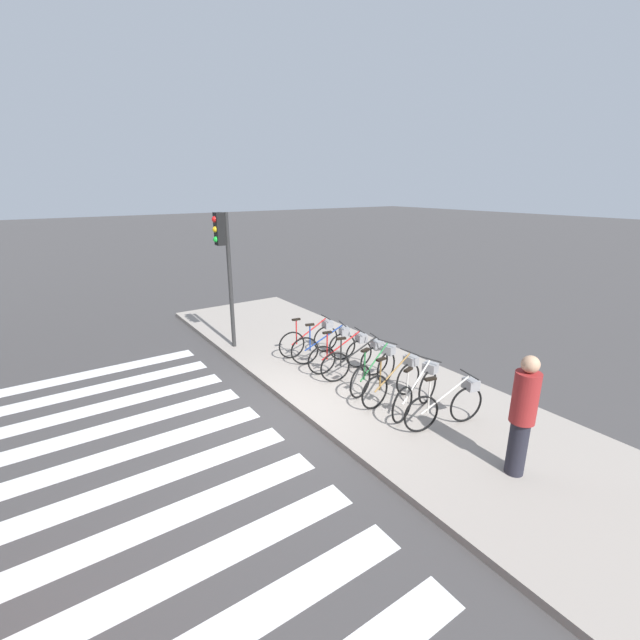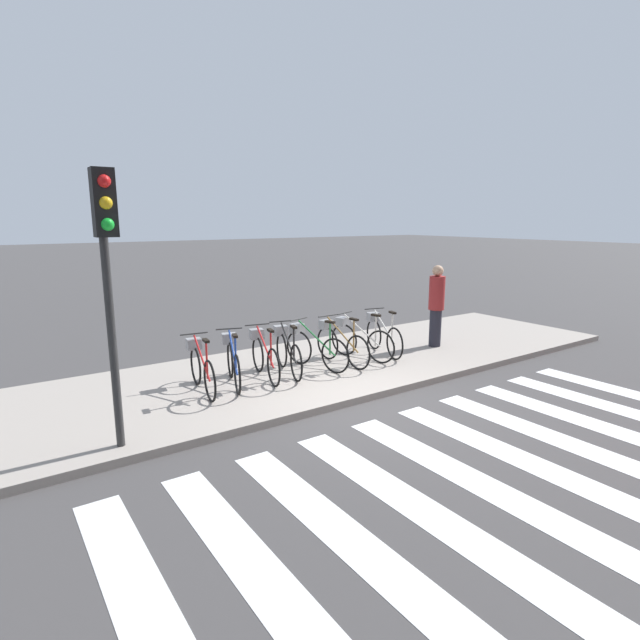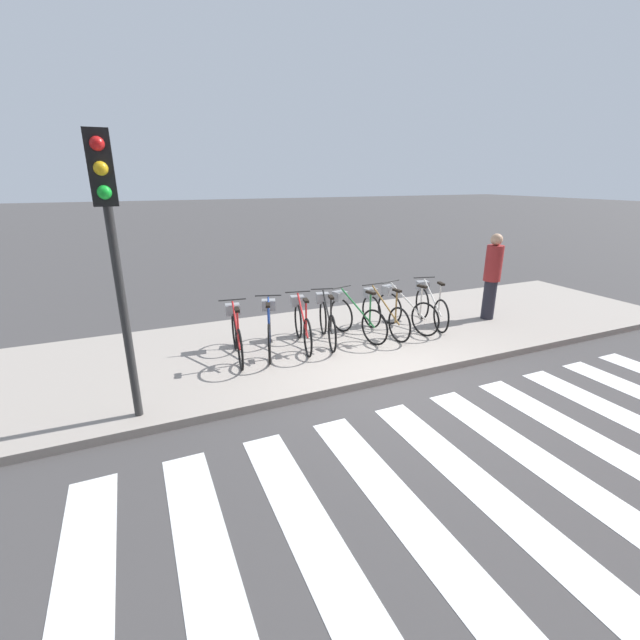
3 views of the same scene
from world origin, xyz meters
name	(u,v)px [view 3 (image 3 of 3)]	position (x,y,z in m)	size (l,w,h in m)	color
ground_plane	(392,383)	(0.00, 0.00, 0.00)	(120.00, 120.00, 0.00)	#423F3F
sidewalk	(339,340)	(0.00, 1.85, 0.06)	(14.79, 3.70, 0.12)	#9E9389
parked_bicycle_0	(236,332)	(-1.98, 1.70, 0.55)	(0.46, 1.56, 0.96)	black
parked_bicycle_1	(269,327)	(-1.40, 1.73, 0.55)	(0.61, 1.51, 0.96)	black
parked_bicycle_2	(302,322)	(-0.79, 1.76, 0.55)	(0.48, 1.54, 0.96)	black
parked_bicycle_3	(326,318)	(-0.30, 1.77, 0.55)	(0.55, 1.53, 0.96)	black
parked_bicycle_4	(354,315)	(0.26, 1.75, 0.55)	(0.55, 1.53, 0.96)	black
parked_bicycle_5	(382,312)	(0.84, 1.71, 0.55)	(0.46, 1.57, 0.96)	black
parked_bicycle_6	(403,308)	(1.36, 1.77, 0.55)	(0.55, 1.53, 0.96)	black
parked_bicycle_7	(430,303)	(2.03, 1.80, 0.55)	(0.53, 1.53, 0.96)	black
pedestrian	(492,275)	(3.40, 1.58, 1.07)	(0.34, 0.34, 1.79)	#23232D
traffic_light	(110,223)	(-3.56, 0.24, 2.52)	(0.24, 0.40, 3.33)	#2D2D2D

